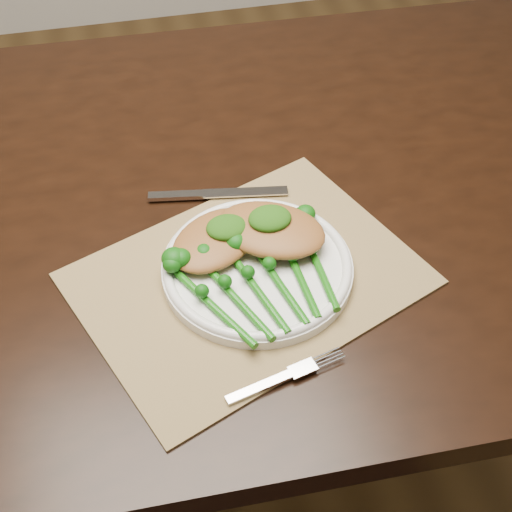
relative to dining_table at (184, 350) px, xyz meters
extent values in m
plane|color=brown|center=(-0.03, -0.10, -0.38)|extent=(4.00, 4.00, 0.00)
cube|color=black|center=(0.00, 0.00, 0.35)|extent=(1.62, 0.94, 0.04)
cube|color=olive|center=(0.08, -0.18, 0.37)|extent=(0.49, 0.43, 0.00)
cylinder|color=white|center=(0.09, -0.17, 0.38)|extent=(0.24, 0.24, 0.01)
torus|color=white|center=(0.09, -0.17, 0.39)|extent=(0.24, 0.24, 0.01)
cube|color=silver|center=(0.01, -0.01, 0.38)|extent=(0.08, 0.03, 0.01)
cube|color=silver|center=(0.11, -0.03, 0.38)|extent=(0.12, 0.04, 0.00)
cube|color=silver|center=(0.06, -0.34, 0.38)|extent=(0.08, 0.03, 0.00)
ellipsoid|color=#955D2B|center=(0.05, -0.13, 0.40)|extent=(0.16, 0.15, 0.03)
ellipsoid|color=#955D2B|center=(0.12, -0.14, 0.41)|extent=(0.17, 0.16, 0.03)
ellipsoid|color=#143F09|center=(0.07, -0.13, 0.42)|extent=(0.05, 0.04, 0.02)
ellipsoid|color=#143F09|center=(0.12, -0.13, 0.43)|extent=(0.06, 0.05, 0.02)
camera|label=1|loc=(-0.04, -0.76, 1.05)|focal=50.00mm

